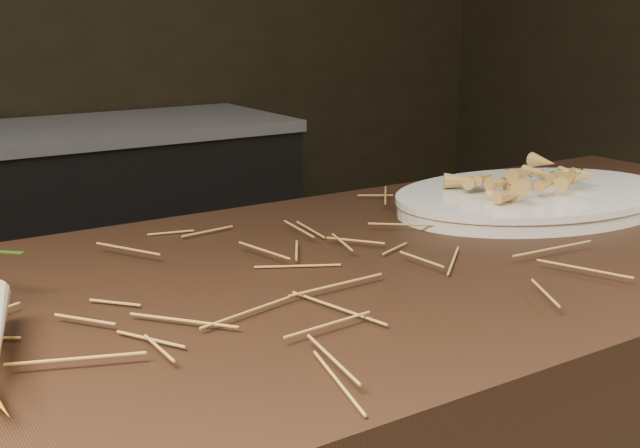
{
  "coord_description": "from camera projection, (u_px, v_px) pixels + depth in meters",
  "views": [
    {
      "loc": [
        -0.27,
        -0.5,
        1.22
      ],
      "look_at": [
        0.25,
        0.3,
        0.96
      ],
      "focal_mm": 45.0,
      "sensor_mm": 36.0,
      "label": 1
    }
  ],
  "objects": [
    {
      "name": "back_counter",
      "position": [
        28.0,
        255.0,
        2.68
      ],
      "size": [
        1.82,
        0.62,
        0.84
      ],
      "color": "black",
      "rests_on": "ground"
    },
    {
      "name": "straw_bedding",
      "position": [
        129.0,
        302.0,
        0.87
      ],
      "size": [
        1.4,
        0.6,
        0.02
      ],
      "primitive_type": null,
      "color": "#A87236",
      "rests_on": "main_counter"
    },
    {
      "name": "serving_platter",
      "position": [
        533.0,
        200.0,
        1.31
      ],
      "size": [
        0.52,
        0.37,
        0.03
      ],
      "primitive_type": null,
      "rotation": [
        0.0,
        0.0,
        -0.1
      ],
      "color": "white",
      "rests_on": "main_counter"
    },
    {
      "name": "roasted_veg_heap",
      "position": [
        535.0,
        177.0,
        1.3
      ],
      "size": [
        0.25,
        0.2,
        0.05
      ],
      "primitive_type": null,
      "rotation": [
        0.0,
        0.0,
        -0.1
      ],
      "color": "#BC8F34",
      "rests_on": "serving_platter"
    },
    {
      "name": "serving_fork",
      "position": [
        621.0,
        184.0,
        1.37
      ],
      "size": [
        0.13,
        0.15,
        0.0
      ],
      "primitive_type": "cube",
      "rotation": [
        0.0,
        0.0,
        -0.71
      ],
      "color": "silver",
      "rests_on": "serving_platter"
    }
  ]
}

